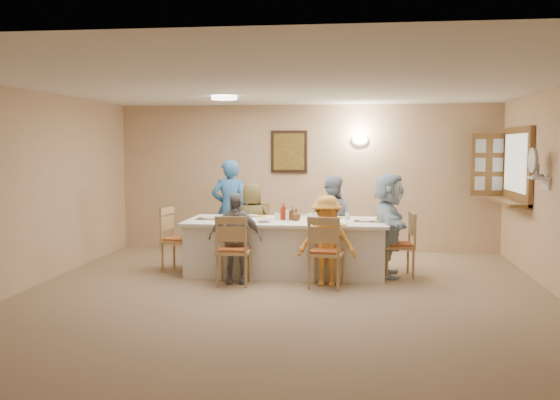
# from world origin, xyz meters

# --- Properties ---
(ground) EXTENTS (7.00, 7.00, 0.00)m
(ground) POSITION_xyz_m (0.00, 0.00, 0.00)
(ground) COLOR #8D6E54
(room_walls) EXTENTS (7.00, 7.00, 7.00)m
(room_walls) POSITION_xyz_m (0.00, 0.00, 1.51)
(room_walls) COLOR tan
(room_walls) RESTS_ON ground
(wall_picture) EXTENTS (0.62, 0.05, 0.72)m
(wall_picture) POSITION_xyz_m (-0.30, 3.46, 1.70)
(wall_picture) COLOR black
(wall_picture) RESTS_ON room_walls
(wall_sconce) EXTENTS (0.26, 0.09, 0.18)m
(wall_sconce) POSITION_xyz_m (0.90, 3.44, 1.90)
(wall_sconce) COLOR white
(wall_sconce) RESTS_ON room_walls
(ceiling_light) EXTENTS (0.36, 0.36, 0.05)m
(ceiling_light) POSITION_xyz_m (-1.00, 1.50, 2.47)
(ceiling_light) COLOR white
(ceiling_light) RESTS_ON room_walls
(serving_hatch) EXTENTS (0.06, 1.50, 1.15)m
(serving_hatch) POSITION_xyz_m (3.21, 2.40, 1.50)
(serving_hatch) COLOR brown
(serving_hatch) RESTS_ON room_walls
(hatch_sill) EXTENTS (0.30, 1.50, 0.05)m
(hatch_sill) POSITION_xyz_m (3.09, 2.40, 0.97)
(hatch_sill) COLOR brown
(hatch_sill) RESTS_ON room_walls
(shutter_door) EXTENTS (0.55, 0.04, 1.00)m
(shutter_door) POSITION_xyz_m (2.95, 3.16, 1.50)
(shutter_door) COLOR brown
(shutter_door) RESTS_ON room_walls
(fan_shelf) EXTENTS (0.22, 0.36, 0.03)m
(fan_shelf) POSITION_xyz_m (3.13, 1.05, 1.40)
(fan_shelf) COLOR white
(fan_shelf) RESTS_ON room_walls
(desk_fan) EXTENTS (0.30, 0.30, 0.28)m
(desk_fan) POSITION_xyz_m (3.10, 1.05, 1.55)
(desk_fan) COLOR #A5A5A8
(desk_fan) RESTS_ON fan_shelf
(dining_table) EXTENTS (2.81, 1.19, 0.76)m
(dining_table) POSITION_xyz_m (-0.12, 1.48, 0.38)
(dining_table) COLOR white
(dining_table) RESTS_ON ground
(chair_back_left) EXTENTS (0.52, 0.52, 0.92)m
(chair_back_left) POSITION_xyz_m (-0.72, 2.28, 0.46)
(chair_back_left) COLOR tan
(chair_back_left) RESTS_ON ground
(chair_back_right) EXTENTS (0.48, 0.48, 0.98)m
(chair_back_right) POSITION_xyz_m (0.48, 2.28, 0.49)
(chair_back_right) COLOR tan
(chair_back_right) RESTS_ON ground
(chair_front_left) EXTENTS (0.46, 0.46, 0.93)m
(chair_front_left) POSITION_xyz_m (-0.72, 0.68, 0.46)
(chair_front_left) COLOR tan
(chair_front_left) RESTS_ON ground
(chair_front_right) EXTENTS (0.50, 0.50, 0.93)m
(chair_front_right) POSITION_xyz_m (0.48, 0.68, 0.46)
(chair_front_right) COLOR tan
(chair_front_right) RESTS_ON ground
(chair_left_end) EXTENTS (0.51, 0.51, 0.92)m
(chair_left_end) POSITION_xyz_m (-1.67, 1.48, 0.46)
(chair_left_end) COLOR tan
(chair_left_end) RESTS_ON ground
(chair_right_end) EXTENTS (0.48, 0.48, 0.89)m
(chair_right_end) POSITION_xyz_m (1.43, 1.48, 0.45)
(chair_right_end) COLOR tan
(chair_right_end) RESTS_ON ground
(diner_back_left) EXTENTS (0.76, 0.63, 1.24)m
(diner_back_left) POSITION_xyz_m (-0.72, 2.16, 0.62)
(diner_back_left) COLOR brown
(diner_back_left) RESTS_ON ground
(diner_back_right) EXTENTS (0.76, 0.64, 1.36)m
(diner_back_right) POSITION_xyz_m (0.48, 2.16, 0.68)
(diner_back_right) COLOR #9AAAC1
(diner_back_right) RESTS_ON ground
(diner_front_left) EXTENTS (0.78, 0.49, 1.19)m
(diner_front_left) POSITION_xyz_m (-0.72, 0.80, 0.60)
(diner_front_left) COLOR gray
(diner_front_left) RESTS_ON ground
(diner_front_right) EXTENTS (0.76, 0.45, 1.17)m
(diner_front_right) POSITION_xyz_m (0.48, 0.80, 0.58)
(diner_front_right) COLOR #FAA53E
(diner_front_right) RESTS_ON ground
(diner_right_end) EXTENTS (1.35, 0.48, 1.43)m
(diner_right_end) POSITION_xyz_m (1.30, 1.48, 0.72)
(diner_right_end) COLOR silver
(diner_right_end) RESTS_ON ground
(caregiver) EXTENTS (0.77, 0.67, 1.59)m
(caregiver) POSITION_xyz_m (-1.17, 2.63, 0.79)
(caregiver) COLOR #346DAF
(caregiver) RESTS_ON ground
(placemat_fl) EXTENTS (0.37, 0.28, 0.01)m
(placemat_fl) POSITION_xyz_m (-0.72, 1.06, 0.76)
(placemat_fl) COLOR #472B19
(placemat_fl) RESTS_ON dining_table
(plate_fl) EXTENTS (0.23, 0.23, 0.01)m
(plate_fl) POSITION_xyz_m (-0.72, 1.06, 0.77)
(plate_fl) COLOR white
(plate_fl) RESTS_ON dining_table
(napkin_fl) EXTENTS (0.14, 0.14, 0.01)m
(napkin_fl) POSITION_xyz_m (-0.54, 1.01, 0.77)
(napkin_fl) COLOR yellow
(napkin_fl) RESTS_ON dining_table
(placemat_fr) EXTENTS (0.38, 0.28, 0.01)m
(placemat_fr) POSITION_xyz_m (0.48, 1.06, 0.76)
(placemat_fr) COLOR #472B19
(placemat_fr) RESTS_ON dining_table
(plate_fr) EXTENTS (0.24, 0.24, 0.01)m
(plate_fr) POSITION_xyz_m (0.48, 1.06, 0.77)
(plate_fr) COLOR white
(plate_fr) RESTS_ON dining_table
(napkin_fr) EXTENTS (0.14, 0.14, 0.01)m
(napkin_fr) POSITION_xyz_m (0.66, 1.01, 0.77)
(napkin_fr) COLOR yellow
(napkin_fr) RESTS_ON dining_table
(placemat_bl) EXTENTS (0.37, 0.28, 0.01)m
(placemat_bl) POSITION_xyz_m (-0.72, 1.90, 0.76)
(placemat_bl) COLOR #472B19
(placemat_bl) RESTS_ON dining_table
(plate_bl) EXTENTS (0.24, 0.24, 0.01)m
(plate_bl) POSITION_xyz_m (-0.72, 1.90, 0.77)
(plate_bl) COLOR white
(plate_bl) RESTS_ON dining_table
(napkin_bl) EXTENTS (0.14, 0.14, 0.01)m
(napkin_bl) POSITION_xyz_m (-0.54, 1.85, 0.77)
(napkin_bl) COLOR yellow
(napkin_bl) RESTS_ON dining_table
(placemat_br) EXTENTS (0.36, 0.26, 0.01)m
(placemat_br) POSITION_xyz_m (0.48, 1.90, 0.76)
(placemat_br) COLOR #472B19
(placemat_br) RESTS_ON dining_table
(plate_br) EXTENTS (0.23, 0.23, 0.01)m
(plate_br) POSITION_xyz_m (0.48, 1.90, 0.77)
(plate_br) COLOR white
(plate_br) RESTS_ON dining_table
(napkin_br) EXTENTS (0.14, 0.14, 0.01)m
(napkin_br) POSITION_xyz_m (0.66, 1.85, 0.77)
(napkin_br) COLOR yellow
(napkin_br) RESTS_ON dining_table
(placemat_le) EXTENTS (0.37, 0.28, 0.01)m
(placemat_le) POSITION_xyz_m (-1.22, 1.48, 0.76)
(placemat_le) COLOR #472B19
(placemat_le) RESTS_ON dining_table
(plate_le) EXTENTS (0.22, 0.22, 0.01)m
(plate_le) POSITION_xyz_m (-1.22, 1.48, 0.77)
(plate_le) COLOR white
(plate_le) RESTS_ON dining_table
(napkin_le) EXTENTS (0.15, 0.15, 0.01)m
(napkin_le) POSITION_xyz_m (-1.04, 1.43, 0.77)
(napkin_le) COLOR yellow
(napkin_le) RESTS_ON dining_table
(placemat_re) EXTENTS (0.36, 0.27, 0.01)m
(placemat_re) POSITION_xyz_m (1.00, 1.48, 0.76)
(placemat_re) COLOR #472B19
(placemat_re) RESTS_ON dining_table
(plate_re) EXTENTS (0.24, 0.24, 0.01)m
(plate_re) POSITION_xyz_m (1.00, 1.48, 0.77)
(plate_re) COLOR white
(plate_re) RESTS_ON dining_table
(napkin_re) EXTENTS (0.13, 0.13, 0.01)m
(napkin_re) POSITION_xyz_m (1.18, 1.43, 0.77)
(napkin_re) COLOR yellow
(napkin_re) RESTS_ON dining_table
(teacup_a) EXTENTS (0.14, 0.14, 0.09)m
(teacup_a) POSITION_xyz_m (-0.94, 1.19, 0.81)
(teacup_a) COLOR white
(teacup_a) RESTS_ON dining_table
(teacup_b) EXTENTS (0.09, 0.09, 0.08)m
(teacup_b) POSITION_xyz_m (0.30, 2.00, 0.80)
(teacup_b) COLOR white
(teacup_b) RESTS_ON dining_table
(bowl_a) EXTENTS (0.34, 0.34, 0.05)m
(bowl_a) POSITION_xyz_m (-0.39, 1.21, 0.79)
(bowl_a) COLOR white
(bowl_a) RESTS_ON dining_table
(bowl_b) EXTENTS (0.33, 0.33, 0.07)m
(bowl_b) POSITION_xyz_m (0.24, 1.70, 0.79)
(bowl_b) COLOR white
(bowl_b) RESTS_ON dining_table
(condiment_ketchup) EXTENTS (0.16, 0.16, 0.24)m
(condiment_ketchup) POSITION_xyz_m (-0.17, 1.52, 0.88)
(condiment_ketchup) COLOR #A3210E
(condiment_ketchup) RESTS_ON dining_table
(condiment_brown) EXTENTS (0.13, 0.13, 0.19)m
(condiment_brown) POSITION_xyz_m (-0.04, 1.53, 0.85)
(condiment_brown) COLOR brown
(condiment_brown) RESTS_ON dining_table
(condiment_malt) EXTENTS (0.15, 0.15, 0.17)m
(condiment_malt) POSITION_xyz_m (0.02, 1.45, 0.84)
(condiment_malt) COLOR brown
(condiment_malt) RESTS_ON dining_table
(drinking_glass) EXTENTS (0.06, 0.06, 0.09)m
(drinking_glass) POSITION_xyz_m (-0.27, 1.53, 0.82)
(drinking_glass) COLOR silver
(drinking_glass) RESTS_ON dining_table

